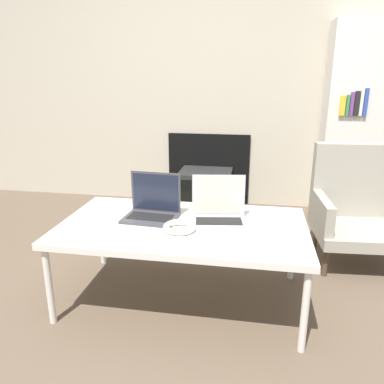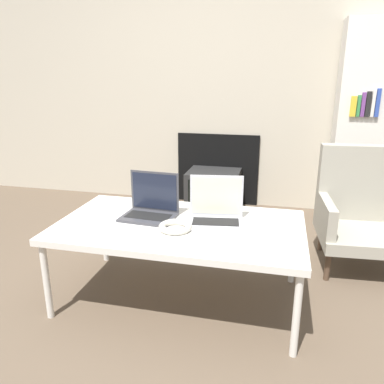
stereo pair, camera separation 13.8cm
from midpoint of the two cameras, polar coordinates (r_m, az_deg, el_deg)
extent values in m
plane|color=brown|center=(2.04, -5.37, -20.96)|extent=(14.00, 14.00, 0.00)
cube|color=#B7AD99|center=(3.75, 3.09, 17.85)|extent=(7.00, 0.06, 2.60)
cube|color=black|center=(3.83, 1.49, 3.57)|extent=(0.82, 0.03, 0.71)
cube|color=silver|center=(2.10, -3.30, -5.38)|extent=(1.36, 0.76, 0.04)
cylinder|color=silver|center=(2.16, -22.69, -13.10)|extent=(0.04, 0.04, 0.44)
cylinder|color=silver|center=(1.87, 14.71, -17.20)|extent=(0.04, 0.04, 0.44)
cylinder|color=silver|center=(2.69, -15.06, -6.19)|extent=(0.04, 0.04, 0.44)
cylinder|color=silver|center=(2.46, 13.52, -8.27)|extent=(0.04, 0.04, 0.44)
cube|color=#38383D|center=(2.17, -8.18, -3.99)|extent=(0.32, 0.24, 0.02)
cube|color=black|center=(2.17, -8.19, -3.77)|extent=(0.26, 0.14, 0.00)
cube|color=#38383D|center=(2.22, -7.32, 0.01)|extent=(0.30, 0.03, 0.24)
cube|color=black|center=(2.22, -7.36, -0.03)|extent=(0.28, 0.02, 0.22)
cube|color=#B2B2B7|center=(2.09, 2.22, -4.70)|extent=(0.33, 0.26, 0.02)
cube|color=black|center=(2.09, 2.22, -4.47)|extent=(0.27, 0.15, 0.00)
cube|color=#B2B2B7|center=(2.14, 2.22, -0.50)|extent=(0.30, 0.05, 0.24)
cube|color=beige|center=(2.14, 2.20, -0.54)|extent=(0.28, 0.04, 0.22)
torus|color=beige|center=(2.01, -3.88, -5.39)|extent=(0.18, 0.18, 0.03)
cube|color=silver|center=(1.84, 2.37, -7.96)|extent=(0.06, 0.14, 0.01)
cube|color=black|center=(3.66, 0.98, 0.31)|extent=(0.50, 0.41, 0.38)
cube|color=black|center=(3.47, 0.44, -0.69)|extent=(0.41, 0.01, 0.30)
cube|color=gray|center=(2.80, 22.71, -5.56)|extent=(0.62, 0.59, 0.08)
cube|color=gray|center=(2.91, 22.19, 1.70)|extent=(0.58, 0.14, 0.53)
cube|color=gray|center=(2.69, 17.75, -2.77)|extent=(0.09, 0.50, 0.20)
cylinder|color=#4C3828|center=(2.61, 18.19, -10.10)|extent=(0.04, 0.04, 0.20)
cylinder|color=#4C3828|center=(3.01, 17.06, -6.21)|extent=(0.04, 0.04, 0.20)
cylinder|color=#4C3828|center=(3.12, 25.86, -6.46)|extent=(0.04, 0.04, 0.20)
cube|color=silver|center=(3.65, 23.87, 9.46)|extent=(0.70, 0.30, 1.71)
cube|color=gold|center=(3.43, 20.87, 12.20)|extent=(0.04, 0.02, 0.16)
cube|color=#337F42|center=(3.43, 21.55, 12.21)|extent=(0.02, 0.02, 0.17)
cube|color=#6B387F|center=(3.44, 22.12, 12.33)|extent=(0.03, 0.02, 0.19)
cube|color=black|center=(3.45, 22.75, 12.34)|extent=(0.03, 0.02, 0.20)
cube|color=silver|center=(3.45, 23.36, 12.38)|extent=(0.02, 0.02, 0.21)
cube|color=#2D479E|center=(3.46, 23.92, 12.41)|extent=(0.03, 0.02, 0.22)
camera|label=1|loc=(0.07, -91.69, -0.53)|focal=35.00mm
camera|label=2|loc=(0.07, 88.31, 0.53)|focal=35.00mm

